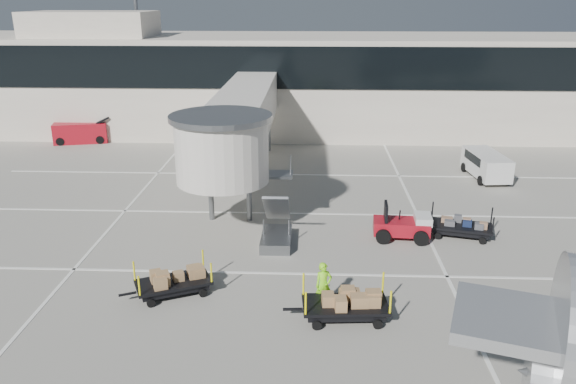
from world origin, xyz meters
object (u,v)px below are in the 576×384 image
Objects in this scene: box_cart_far at (175,281)px; minivan at (485,163)px; suitcase_cart at (459,227)px; belt_loader at (82,132)px; box_cart_near at (340,304)px; ground_worker at (324,285)px; baggage_tug at (403,226)px.

minivan is at bearing 18.81° from box_cart_far.
suitcase_cart is at bearing 1.30° from box_cart_far.
suitcase_cart is 31.27m from belt_loader.
box_cart_near reaches higher than box_cart_far.
minivan reaches higher than box_cart_near.
suitcase_cart is 0.96× the size of box_cart_near.
belt_loader is (-29.76, 8.06, -0.18)m from minivan.
box_cart_far is at bearing -139.85° from suitcase_cart.
box_cart_near is 20.13m from minivan.
box_cart_far is 5.89m from ground_worker.
minivan is at bearing -28.33° from belt_loader.
box_cart_far is 22.93m from minivan.
suitcase_cart is 10.42m from minivan.
ground_worker is 0.39× the size of belt_loader.
suitcase_cart is 2.05× the size of ground_worker.
suitcase_cart is 9.92m from box_cart_near.
minivan is (16.59, 15.82, 0.44)m from box_cart_far.
belt_loader is at bearing 145.53° from baggage_tug.
box_cart_near is 1.09× the size of box_cart_far.
ground_worker is at bearing -120.43° from suitcase_cart.
baggage_tug is 0.79× the size of box_cart_far.
suitcase_cart is at bearing 47.24° from box_cart_near.
box_cart_near is at bearing -114.69° from suitcase_cart.
belt_loader reaches higher than baggage_tug.
belt_loader reaches higher than suitcase_cart.
box_cart_near is 0.83× the size of belt_loader.
belt_loader reaches higher than ground_worker.
minivan is 0.97× the size of belt_loader.
box_cart_near is at bearing -38.38° from box_cart_far.
baggage_tug is at bearing -51.39° from belt_loader.
box_cart_far is at bearing 162.40° from box_cart_near.
belt_loader is at bearing 107.71° from ground_worker.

